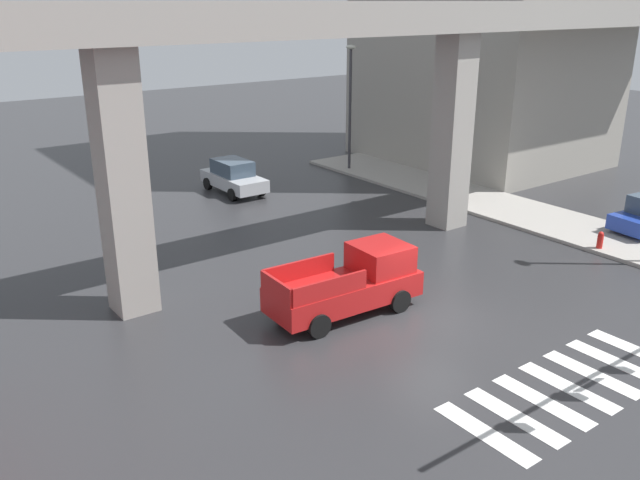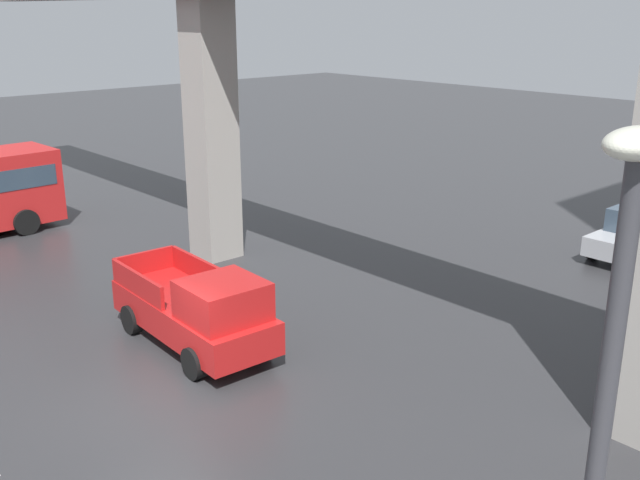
% 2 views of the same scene
% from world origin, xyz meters
% --- Properties ---
extents(ground_plane, '(120.00, 120.00, 0.00)m').
position_xyz_m(ground_plane, '(0.00, 0.00, 0.00)').
color(ground_plane, '#2D2D30').
extents(elevated_overpass, '(51.52, 2.21, 9.57)m').
position_xyz_m(elevated_overpass, '(0.00, 6.46, 8.14)').
color(elevated_overpass, '#9E9991').
rests_on(elevated_overpass, ground).
extents(pickup_truck, '(5.18, 2.27, 2.08)m').
position_xyz_m(pickup_truck, '(-1.71, 2.10, 0.99)').
color(pickup_truck, red).
rests_on(pickup_truck, ground).
extents(sedan_silver, '(1.98, 4.31, 1.72)m').
position_xyz_m(sedan_silver, '(2.31, 16.95, 0.85)').
color(sedan_silver, '#A8AAAF').
rests_on(sedan_silver, ground).
extents(street_lamp_near_corner, '(0.44, 0.70, 7.24)m').
position_xyz_m(street_lamp_near_corner, '(10.21, -1.69, 4.56)').
color(street_lamp_near_corner, '#38383D').
rests_on(street_lamp_near_corner, ground).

